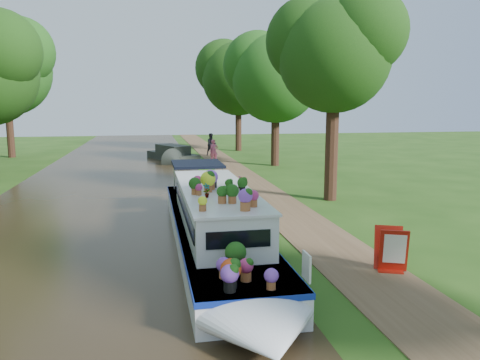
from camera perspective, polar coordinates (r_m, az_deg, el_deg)
name	(u,v)px	position (r m, az deg, el deg)	size (l,w,h in m)	color
ground	(263,220)	(17.35, 2.87, -4.86)	(100.00, 100.00, 0.00)	#204411
canal_water	(95,227)	(16.98, -17.29, -5.54)	(10.00, 100.00, 0.02)	black
towpath	(295,218)	(17.67, 6.67, -4.60)	(2.20, 100.00, 0.03)	brown
plant_boat	(216,223)	(13.44, -2.95, -5.27)	(2.29, 13.52, 2.23)	silver
tree_near_overhang	(334,48)	(21.06, 11.37, 15.54)	(5.52, 5.28, 8.99)	black
tree_near_mid	(275,71)	(32.64, 4.34, 13.07)	(6.90, 6.60, 9.40)	black
tree_near_far	(238,73)	(43.28, -0.24, 12.94)	(7.59, 7.26, 10.30)	black
tree_far_d	(5,63)	(42.02, -26.74, 12.58)	(8.05, 7.70, 10.85)	black
second_boat	(173,154)	(35.73, -8.20, 3.10)	(3.86, 6.55, 1.19)	black
sandwich_board	(391,251)	(12.55, 17.95, -8.28)	(0.76, 0.79, 1.12)	#A8170C
pedestrian_pink	(214,151)	(33.98, -3.21, 3.54)	(0.62, 0.40, 1.69)	#E65E89
pedestrian_dark	(211,144)	(39.08, -3.50, 4.37)	(0.89, 0.69, 1.83)	black
verge_plant	(270,223)	(16.04, 3.70, -5.21)	(0.40, 0.35, 0.45)	#265F1C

